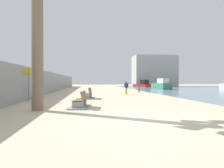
% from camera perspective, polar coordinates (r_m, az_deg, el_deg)
% --- Properties ---
extents(ground_plane, '(120.00, 120.00, 0.00)m').
position_cam_1_polar(ground_plane, '(26.25, -2.10, -2.55)').
color(ground_plane, beige).
extents(seawall, '(0.80, 64.00, 2.73)m').
position_cam_1_polar(seawall, '(26.66, -18.39, 0.40)').
color(seawall, gray).
rests_on(seawall, ground).
extents(palm_tree, '(2.53, 2.68, 7.98)m').
position_cam_1_polar(palm_tree, '(11.66, -21.12, 19.98)').
color(palm_tree, '#7A6651').
rests_on(palm_tree, ground).
extents(bench_near, '(1.33, 2.21, 0.98)m').
position_cam_1_polar(bench_near, '(11.62, -9.33, -5.72)').
color(bench_near, gray).
rests_on(bench_near, ground).
extents(bench_far, '(1.34, 2.22, 0.98)m').
position_cam_1_polar(bench_far, '(17.47, -7.12, -3.50)').
color(bench_far, gray).
rests_on(bench_far, ground).
extents(person_walking, '(0.44, 0.36, 1.57)m').
position_cam_1_polar(person_walking, '(22.92, 4.22, -0.79)').
color(person_walking, gold).
rests_on(person_walking, ground).
extents(person_standing, '(0.43, 0.36, 1.62)m').
position_cam_1_polar(person_standing, '(27.17, 7.97, -0.47)').
color(person_standing, teal).
rests_on(person_standing, ground).
extents(boat_mid_bay, '(1.99, 6.06, 2.00)m').
position_cam_1_polar(boat_mid_bay, '(38.42, 14.28, -0.30)').
color(boat_mid_bay, '#337060').
rests_on(boat_mid_bay, water_bay).
extents(boat_far_left, '(4.21, 5.19, 1.83)m').
position_cam_1_polar(boat_far_left, '(50.72, 8.96, -0.12)').
color(boat_far_left, red).
rests_on(boat_far_left, water_bay).
extents(pedestrian_sign, '(0.85, 0.08, 2.68)m').
position_cam_1_polar(pedestrian_sign, '(16.26, -23.30, 1.17)').
color(pedestrian_sign, slate).
rests_on(pedestrian_sign, ground).
extents(harbor_building, '(12.00, 6.00, 8.78)m').
position_cam_1_polar(harbor_building, '(57.32, 12.30, 3.68)').
color(harbor_building, '#9E9E99').
rests_on(harbor_building, ground).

